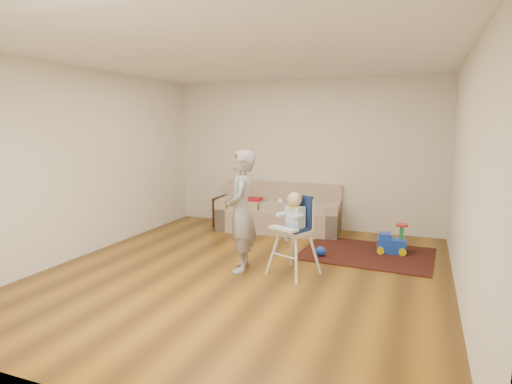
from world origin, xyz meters
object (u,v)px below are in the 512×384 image
(side_table, at_px, (231,211))
(high_chair, at_px, (294,235))
(adult, at_px, (241,211))
(sofa, at_px, (279,208))
(ride_on_toy, at_px, (392,238))
(toy_ball, at_px, (321,251))

(side_table, distance_m, high_chair, 2.88)
(high_chair, relative_size, adult, 0.68)
(sofa, bearing_deg, ride_on_toy, -24.72)
(ride_on_toy, distance_m, high_chair, 1.80)
(ride_on_toy, xyz_separation_m, adult, (-1.78, -1.48, 0.55))
(side_table, xyz_separation_m, ride_on_toy, (2.97, -0.78, -0.03))
(high_chair, bearing_deg, sofa, 135.35)
(side_table, xyz_separation_m, toy_ball, (2.04, -1.34, -0.18))
(ride_on_toy, bearing_deg, sofa, 153.31)
(high_chair, distance_m, adult, 0.74)
(ride_on_toy, bearing_deg, adult, -147.21)
(sofa, height_order, toy_ball, sofa)
(sofa, xyz_separation_m, toy_ball, (1.06, -1.27, -0.33))
(adult, bearing_deg, ride_on_toy, 111.66)
(side_table, bearing_deg, ride_on_toy, -14.63)
(sofa, relative_size, ride_on_toy, 5.04)
(adult, bearing_deg, high_chair, 78.97)
(ride_on_toy, height_order, high_chair, high_chair)
(high_chair, xyz_separation_m, adult, (-0.69, -0.09, 0.27))
(ride_on_toy, xyz_separation_m, toy_ball, (-0.93, -0.56, -0.15))
(high_chair, bearing_deg, toy_ball, 101.44)
(side_table, bearing_deg, adult, -62.18)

